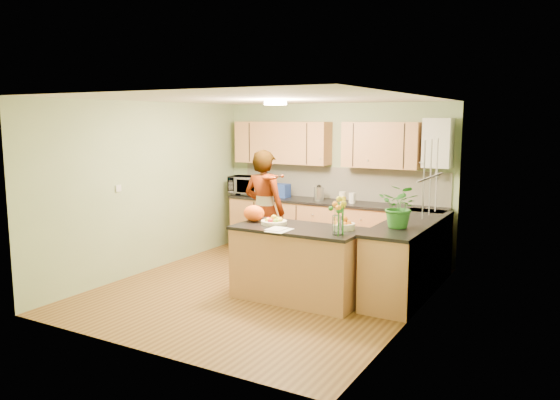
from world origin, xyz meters
The scene contains 28 objects.
floor centered at (0.00, 0.00, 0.00)m, with size 4.50×4.50×0.00m, color brown.
ceiling centered at (0.00, 0.00, 2.50)m, with size 4.00×4.50×0.02m, color silver.
wall_back centered at (0.00, 2.25, 1.25)m, with size 4.00×0.02×2.50m, color gray.
wall_front centered at (0.00, -2.25, 1.25)m, with size 4.00×0.02×2.50m, color gray.
wall_left centered at (-2.00, 0.00, 1.25)m, with size 0.02×4.50×2.50m, color gray.
wall_right centered at (2.00, 0.00, 1.25)m, with size 0.02×4.50×2.50m, color gray.
back_counter centered at (0.10, 1.95, 0.47)m, with size 3.64×0.62×0.94m.
right_counter centered at (1.70, 0.85, 0.47)m, with size 0.62×2.24×0.94m.
splashback centered at (0.10, 2.23, 1.20)m, with size 3.60×0.02×0.52m, color #EEE6CE.
upper_cabinets centered at (-0.18, 2.08, 1.85)m, with size 3.20×0.34×0.70m.
boiler centered at (1.70, 2.09, 1.90)m, with size 0.40×0.30×0.86m.
window_right centered at (1.99, 0.60, 1.55)m, with size 0.01×1.30×1.05m.
light_switch centered at (-1.99, -0.60, 1.30)m, with size 0.02×0.09×0.09m, color silver.
ceiling_lamp centered at (0.00, 0.30, 2.46)m, with size 0.30×0.30×0.07m.
peninsula_island centered at (0.56, -0.10, 0.46)m, with size 1.60×0.82×0.92m.
fruit_dish centered at (0.21, -0.10, 0.97)m, with size 0.33×0.33×0.11m.
orange_bowl centered at (1.11, 0.05, 0.98)m, with size 0.26×0.26×0.15m.
flower_vase centered at (1.16, -0.28, 1.25)m, with size 0.27×0.27×0.50m.
orange_bag centered at (-0.12, -0.05, 1.03)m, with size 0.28×0.24×0.21m, color #FC5A14.
papers centered at (0.46, -0.40, 0.93)m, with size 0.24×0.33×0.01m, color white.
violinist centered at (-0.44, 0.74, 0.91)m, with size 0.66×0.43×1.81m, color #EDB891.
violin centered at (-0.24, 0.52, 1.45)m, with size 0.62×0.25×0.12m, color #511605, non-canonical shape.
microwave centered at (-1.52, 1.93, 1.10)m, with size 0.58×0.39×0.32m, color silver.
blue_box centered at (-0.85, 1.94, 1.05)m, with size 0.28×0.21×0.22m, color navy.
kettle centered at (-0.13, 1.93, 1.06)m, with size 0.16×0.16×0.29m.
jar_cream centered at (0.27, 1.94, 1.02)m, with size 0.11×0.11×0.17m, color beige.
jar_white centered at (0.45, 1.92, 1.02)m, with size 0.11×0.11×0.16m, color silver.
potted_plant centered at (1.70, 0.36, 1.21)m, with size 0.48×0.41×0.53m, color #297025.
Camera 1 is at (3.64, -5.98, 2.25)m, focal length 35.00 mm.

